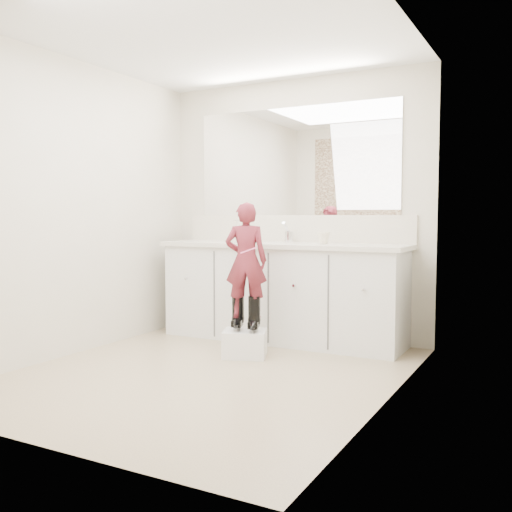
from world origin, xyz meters
The scene contains 19 objects.
floor centered at (0.00, 0.00, 0.00)m, with size 3.00×3.00×0.00m, color #8C715B.
ceiling centered at (0.00, 0.00, 2.40)m, with size 3.00×3.00×0.00m, color white.
wall_back centered at (0.00, 1.50, 1.20)m, with size 2.60×2.60×0.00m, color beige.
wall_front centered at (0.00, -1.50, 1.20)m, with size 2.60×2.60×0.00m, color beige.
wall_left centered at (-1.30, 0.00, 1.20)m, with size 3.00×3.00×0.00m, color beige.
wall_right centered at (1.30, 0.00, 1.20)m, with size 3.00×3.00×0.00m, color beige.
vanity_cabinet centered at (0.00, 1.23, 0.42)m, with size 2.20×0.55×0.85m, color silver.
countertop centered at (0.00, 1.21, 0.87)m, with size 2.28×0.58×0.04m, color beige.
backsplash centered at (0.00, 1.49, 1.02)m, with size 2.28×0.03×0.25m, color beige.
mirror centered at (0.00, 1.49, 1.64)m, with size 2.00×0.02×1.00m, color white.
dot_panel centered at (0.00, -1.49, 1.65)m, with size 2.00×0.01×1.20m, color #472819.
faucet centered at (0.00, 1.38, 0.94)m, with size 0.08×0.08×0.10m, color silver.
cup centered at (0.39, 1.23, 0.94)m, with size 0.11×0.11×0.10m, color beige.
soap_bottle centered at (-0.43, 1.17, 0.99)m, with size 0.09×0.10×0.21m, color beige.
step_stool centered at (-0.01, 0.54, 0.11)m, with size 0.34×0.28×0.21m, color white.
boot_left centered at (-0.08, 0.56, 0.35)m, with size 0.10×0.19×0.28m, color black, non-canonical shape.
boot_right centered at (0.07, 0.56, 0.35)m, with size 0.10×0.19×0.28m, color black, non-canonical shape.
toddler centered at (-0.01, 0.56, 0.78)m, with size 0.34×0.22×0.93m, color #B03645.
toothbrush centered at (0.06, 0.48, 0.86)m, with size 0.01×0.01×0.14m, color #EE5C92.
Camera 1 is at (2.20, -3.41, 1.13)m, focal length 40.00 mm.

